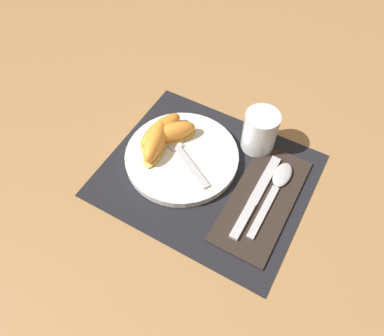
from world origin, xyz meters
The scene contains 11 objects.
ground_plane centered at (0.00, 0.00, 0.00)m, with size 3.00×3.00×0.00m, color #A37547.
placemat centered at (0.00, 0.00, 0.00)m, with size 0.40×0.34×0.00m.
plate centered at (-0.06, 0.01, 0.01)m, with size 0.23×0.23×0.02m.
juice_glass centered at (0.06, 0.12, 0.04)m, with size 0.07×0.07×0.09m.
napkin centered at (0.12, 0.00, 0.01)m, with size 0.11×0.26×0.00m.
knife centered at (0.11, -0.01, 0.01)m, with size 0.02×0.21×0.01m.
spoon centered at (0.13, 0.04, 0.01)m, with size 0.03×0.19×0.01m.
fork centered at (-0.07, 0.01, 0.02)m, with size 0.17×0.10×0.00m.
citrus_wedge_0 centered at (-0.10, 0.04, 0.04)m, with size 0.10×0.10×0.04m.
citrus_wedge_1 centered at (-0.13, 0.03, 0.04)m, with size 0.06×0.12×0.04m.
citrus_wedge_2 centered at (-0.12, 0.00, 0.04)m, with size 0.07×0.13×0.04m.
Camera 1 is at (0.18, -0.39, 0.63)m, focal length 35.00 mm.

